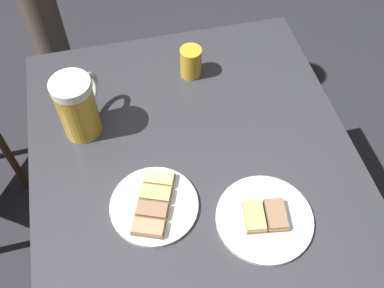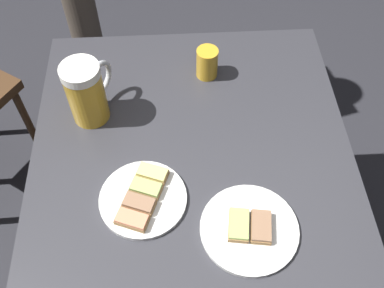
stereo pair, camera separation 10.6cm
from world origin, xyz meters
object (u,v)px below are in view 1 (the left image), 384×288
at_px(plate_near, 154,204).
at_px(beer_mug, 78,106).
at_px(beer_glass_small, 191,62).
at_px(plate_far, 265,218).

distance_m(plate_near, beer_mug, 0.30).
bearing_deg(beer_glass_small, beer_mug, -157.62).
xyz_separation_m(plate_near, plate_far, (0.23, -0.09, -0.00)).
distance_m(plate_far, beer_mug, 0.50).
distance_m(plate_near, beer_glass_small, 0.42).
xyz_separation_m(plate_far, beer_glass_small, (-0.06, 0.47, 0.03)).
height_order(plate_near, plate_far, same).
bearing_deg(beer_glass_small, plate_near, -114.26).
relative_size(plate_far, beer_mug, 1.26).
distance_m(beer_mug, beer_glass_small, 0.33).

